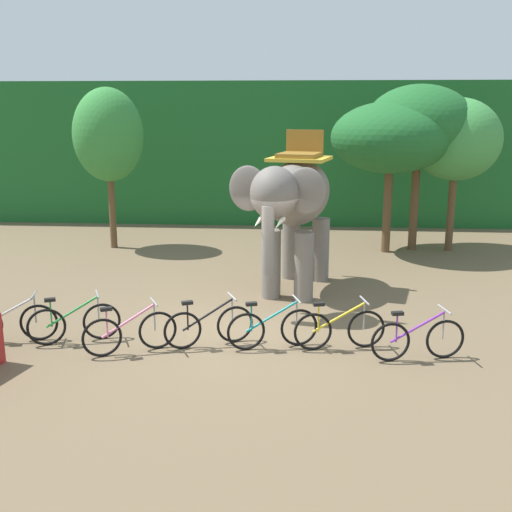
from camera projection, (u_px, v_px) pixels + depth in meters
ground_plane at (233, 331)px, 12.24m from camera, size 80.00×80.00×0.00m
foliage_hedge at (271, 149)px, 25.35m from camera, size 36.00×6.00×5.21m
tree_center at (108, 135)px, 18.73m from camera, size 2.11×2.11×4.89m
tree_center_right at (391, 138)px, 18.16m from camera, size 3.51×3.51×4.48m
tree_far_right at (419, 125)px, 18.39m from camera, size 3.23×3.23×4.97m
tree_left at (456, 140)px, 18.34m from camera, size 2.63×2.63×4.59m
elephant at (294, 201)px, 14.32m from camera, size 2.48×4.25×3.78m
bike_white at (11, 322)px, 11.63m from camera, size 1.68×0.56×0.92m
bike_green at (74, 323)px, 11.60m from camera, size 1.59×0.78×0.92m
bike_pink at (130, 332)px, 11.11m from camera, size 1.55×0.84×0.92m
bike_black at (209, 326)px, 11.44m from camera, size 1.58×0.80×0.92m
bike_teal at (273, 328)px, 11.33m from camera, size 1.65×0.66×0.92m
bike_yellow at (339, 329)px, 11.29m from camera, size 1.68×0.56×0.92m
bike_purple at (418, 339)px, 10.79m from camera, size 1.68×0.57×0.92m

